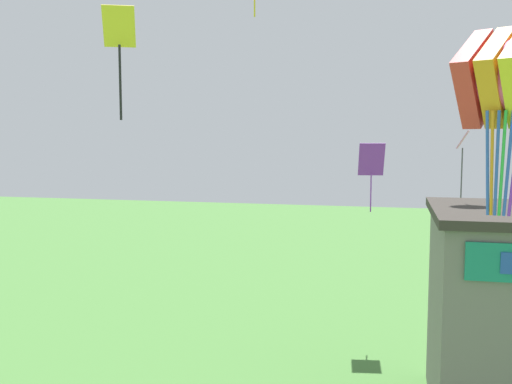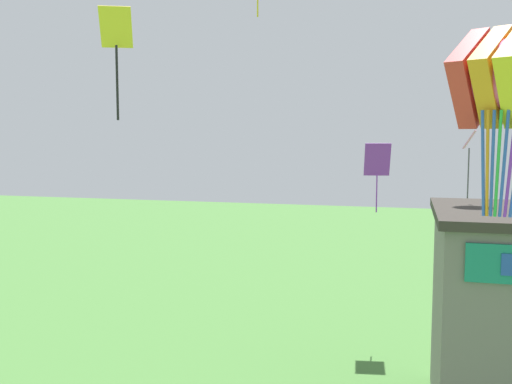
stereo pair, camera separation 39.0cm
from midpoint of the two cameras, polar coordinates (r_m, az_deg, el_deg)
The scene contains 3 objects.
kite_yellow_diamond at distance 12.02m, azimuth -14.45°, elevation 14.42°, with size 0.77×0.71×2.20m.
kite_pink_diamond at distance 22.01m, azimuth 19.45°, elevation 3.36°, with size 0.52×0.62×3.00m.
kite_purple_streamer at distance 22.41m, azimuth 10.98°, elevation 2.81°, with size 1.05×0.69×2.67m.
Camera 1 is at (3.37, -4.52, 7.76)m, focal length 40.00 mm.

